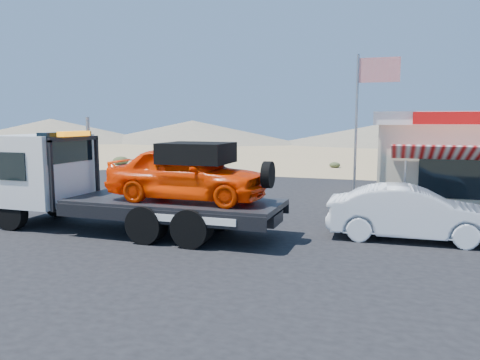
# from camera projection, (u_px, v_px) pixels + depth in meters

# --- Properties ---
(ground) EXTENTS (120.00, 120.00, 0.00)m
(ground) POSITION_uv_depth(u_px,v_px,m) (194.00, 231.00, 15.28)
(ground) COLOR #9F895A
(ground) RESTS_ON ground
(asphalt_lot) EXTENTS (32.00, 24.00, 0.02)m
(asphalt_lot) POSITION_uv_depth(u_px,v_px,m) (276.00, 217.00, 17.46)
(asphalt_lot) COLOR black
(asphalt_lot) RESTS_ON ground
(tow_truck) EXTENTS (9.61, 2.85, 3.21)m
(tow_truck) POSITION_uv_depth(u_px,v_px,m) (124.00, 179.00, 15.04)
(tow_truck) COLOR black
(tow_truck) RESTS_ON asphalt_lot
(white_sedan) EXTENTS (4.98, 1.91, 1.62)m
(white_sedan) POSITION_uv_depth(u_px,v_px,m) (411.00, 213.00, 14.02)
(white_sedan) COLOR white
(white_sedan) RESTS_ON asphalt_lot
(flagpole) EXTENTS (1.55, 0.10, 6.00)m
(flagpole) POSITION_uv_depth(u_px,v_px,m) (363.00, 116.00, 17.46)
(flagpole) COLOR #99999E
(flagpole) RESTS_ON asphalt_lot
(desert_scrub) EXTENTS (23.66, 33.59, 0.69)m
(desert_scrub) POSITION_uv_depth(u_px,v_px,m) (53.00, 173.00, 29.22)
(desert_scrub) COLOR #344022
(desert_scrub) RESTS_ON ground
(distant_hills) EXTENTS (126.00, 48.00, 4.20)m
(distant_hills) POSITION_uv_depth(u_px,v_px,m) (286.00, 131.00, 69.95)
(distant_hills) COLOR #726B59
(distant_hills) RESTS_ON ground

